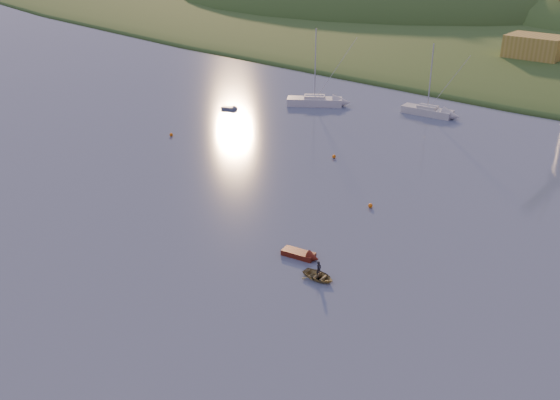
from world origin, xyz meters
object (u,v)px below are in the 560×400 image
Objects in this scene: canoe at (319,276)px; red_tender at (305,256)px; sailboat_near at (314,101)px; grey_dinghy at (232,108)px; sailboat_far at (427,110)px.

red_tender is (-3.15, 2.15, -0.05)m from canoe.
canoe is (34.03, -44.40, -0.49)m from sailboat_near.
grey_dinghy is at bearing 51.98° from canoe.
grey_dinghy reaches higher than canoe.
grey_dinghy is (-26.16, -18.01, -0.51)m from sailboat_far.
sailboat_near reaches higher than sailboat_far.
sailboat_near is 52.34m from red_tender.
sailboat_far is at bearing -12.29° from sailboat_near.
sailboat_near is at bearing 116.12° from red_tender.
sailboat_near is at bearing 37.51° from canoe.
canoe is (16.72, -51.58, -0.42)m from sailboat_far.
sailboat_near reaches higher than canoe.
sailboat_far reaches higher than grey_dinghy.
sailboat_far is at bearing 18.00° from canoe.
red_tender reaches higher than grey_dinghy.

